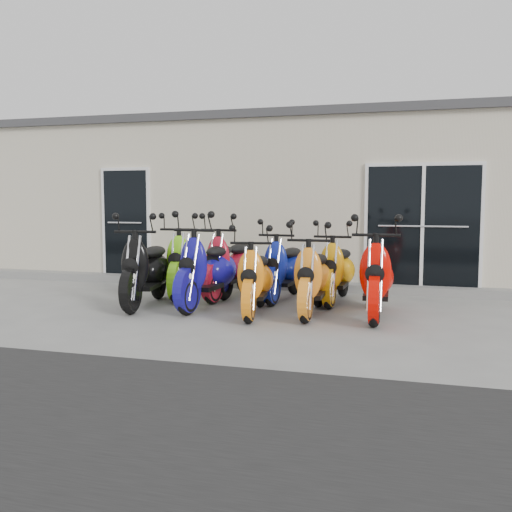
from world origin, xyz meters
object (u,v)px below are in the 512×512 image
object	(u,v)px
scooter_back_red	(230,255)
scooter_back_green	(186,254)
scooter_front_black	(146,259)
scooter_back_blue	(284,259)
scooter_front_orange_a	(255,269)
scooter_back_yellow	(337,261)
scooter_front_blue	(208,259)
scooter_front_orange_b	(313,268)
scooter_front_red	(377,265)

from	to	relation	value
scooter_back_red	scooter_back_green	bearing A→B (deg)	-173.58
scooter_front_black	scooter_back_blue	xyz separation A→B (m)	(1.96, 1.13, -0.06)
scooter_front_orange_a	scooter_back_yellow	bearing A→B (deg)	45.10
scooter_back_red	scooter_back_yellow	bearing A→B (deg)	8.51
scooter_back_blue	scooter_back_yellow	bearing A→B (deg)	5.19
scooter_front_black	scooter_front_blue	size ratio (longest dim) A/B	0.98
scooter_front_orange_a	scooter_back_green	distance (m)	2.04
scooter_back_red	scooter_back_blue	bearing A→B (deg)	10.10
scooter_back_blue	scooter_back_yellow	xyz separation A→B (m)	(0.88, 0.01, -0.01)
scooter_back_blue	scooter_front_orange_b	bearing A→B (deg)	-53.18
scooter_front_blue	scooter_back_red	xyz separation A→B (m)	(0.07, 0.88, -0.03)
scooter_front_orange_a	scooter_front_red	size ratio (longest dim) A/B	0.90
scooter_back_red	scooter_back_yellow	xyz separation A→B (m)	(1.80, 0.07, -0.05)
scooter_front_red	scooter_back_yellow	xyz separation A→B (m)	(-0.69, 1.01, -0.06)
scooter_front_black	scooter_back_green	xyz separation A→B (m)	(0.23, 1.07, -0.01)
scooter_front_blue	scooter_front_red	xyz separation A→B (m)	(2.56, -0.06, -0.01)
scooter_front_blue	scooter_back_blue	size ratio (longest dim) A/B	1.11
scooter_front_orange_a	scooter_back_blue	world-z (taller)	scooter_back_blue
scooter_front_blue	scooter_back_blue	bearing A→B (deg)	47.76
scooter_front_black	scooter_back_green	distance (m)	1.09
scooter_front_black	scooter_front_orange_a	world-z (taller)	scooter_front_black
scooter_front_orange_b	scooter_back_green	distance (m)	2.61
scooter_front_orange_a	scooter_back_red	distance (m)	1.49
scooter_back_blue	scooter_front_red	bearing A→B (deg)	-27.78
scooter_front_orange_b	scooter_back_red	size ratio (longest dim) A/B	0.94
scooter_back_yellow	scooter_back_green	bearing A→B (deg)	-175.68
scooter_front_blue	scooter_front_orange_b	xyz separation A→B (m)	(1.67, -0.14, -0.07)
scooter_front_black	scooter_front_red	distance (m)	3.53
scooter_back_green	scooter_front_orange_b	bearing A→B (deg)	-31.30
scooter_back_yellow	scooter_front_orange_b	bearing A→B (deg)	-97.53
scooter_front_black	scooter_front_orange_b	xyz separation A→B (m)	(2.63, 0.05, -0.05)
scooter_front_red	scooter_back_green	xyz separation A→B (m)	(-3.30, 0.94, -0.01)
scooter_back_green	scooter_back_yellow	xyz separation A→B (m)	(2.60, 0.07, -0.05)
scooter_front_orange_a	scooter_back_green	world-z (taller)	scooter_back_green
scooter_front_orange_a	scooter_back_yellow	size ratio (longest dim) A/B	0.98
scooter_front_black	scooter_back_red	size ratio (longest dim) A/B	1.01
scooter_back_green	scooter_back_blue	xyz separation A→B (m)	(1.73, 0.06, -0.05)
scooter_back_green	scooter_back_blue	distance (m)	1.73
scooter_front_black	scooter_front_red	xyz separation A→B (m)	(3.52, 0.13, 0.00)
scooter_back_red	scooter_front_orange_a	bearing A→B (deg)	-51.22
scooter_back_green	scooter_back_blue	bearing A→B (deg)	-6.33
scooter_front_black	scooter_front_red	size ratio (longest dim) A/B	1.00
scooter_front_orange_a	scooter_back_red	size ratio (longest dim) A/B	0.91
scooter_front_blue	scooter_back_yellow	size ratio (longest dim) A/B	1.11
scooter_front_orange_b	scooter_back_green	xyz separation A→B (m)	(-2.41, 1.02, 0.04)
scooter_front_orange_a	scooter_back_red	world-z (taller)	scooter_back_red
scooter_back_green	scooter_front_red	bearing A→B (deg)	-24.25
scooter_front_orange_a	scooter_back_yellow	distance (m)	1.66
scooter_front_orange_a	scooter_back_green	size ratio (longest dim) A/B	0.91
scooter_back_green	scooter_back_blue	size ratio (longest dim) A/B	1.07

